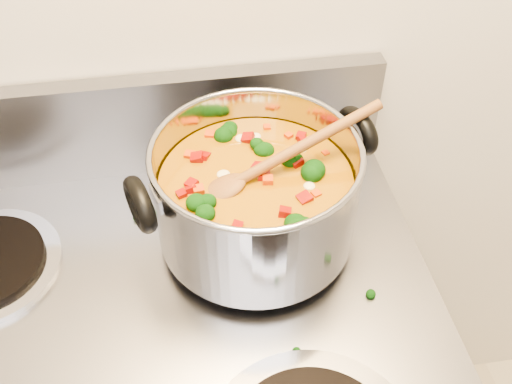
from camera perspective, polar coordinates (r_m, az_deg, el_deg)
The scene contains 3 objects.
stockpot at distance 0.73m, azimuth 0.01°, elevation -0.30°, with size 0.33×0.26×0.16m.
wooden_spoon at distance 0.71m, azimuth 0.80°, elevation 2.52°, with size 0.25×0.09×0.09m.
cooktop_crumbs at distance 0.83m, azimuth -11.85°, elevation -2.55°, with size 0.13×0.23×0.01m.
Camera 1 is at (0.14, 0.80, 1.53)m, focal length 40.00 mm.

